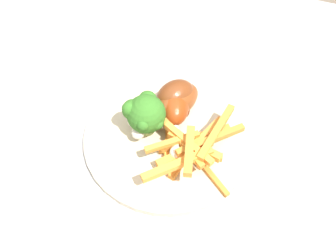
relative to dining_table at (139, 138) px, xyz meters
The scene contains 9 objects.
ground_plane 0.64m from the dining_table, ahead, with size 6.00×6.00×0.00m, color #6B5B4C.
dining_table is the anchor object (origin of this frame).
dinner_plate 0.14m from the dining_table, 147.95° to the left, with size 0.26×0.26×0.01m, color beige.
broccoli_floret_front 0.17m from the dining_table, 127.62° to the left, with size 0.06×0.07×0.07m.
carrot_fries_pile 0.20m from the dining_table, 148.39° to the left, with size 0.13×0.16×0.05m.
chicken_drumstick_near 0.16m from the dining_table, behind, with size 0.08×0.14×0.04m.
chicken_drumstick_far 0.16m from the dining_table, behind, with size 0.08×0.13×0.04m.
chicken_drumstick_extra 0.16m from the dining_table, behind, with size 0.09×0.12×0.05m.
fork 0.24m from the dining_table, 34.01° to the right, with size 0.19×0.01×0.01m, color silver.
Camera 1 is at (-0.18, 0.34, 1.20)m, focal length 38.00 mm.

